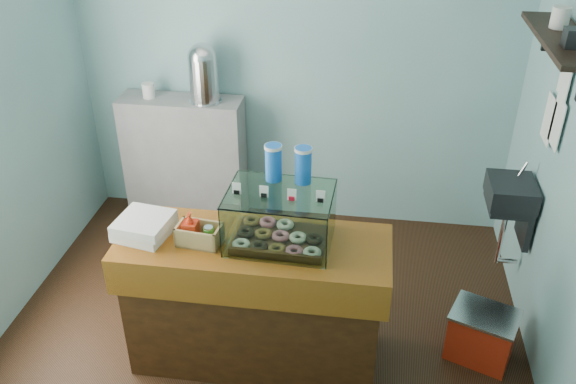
% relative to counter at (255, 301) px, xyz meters
% --- Properties ---
extents(ground, '(3.50, 3.50, 0.00)m').
position_rel_counter_xyz_m(ground, '(0.00, 0.25, -0.46)').
color(ground, black).
rests_on(ground, ground).
extents(room_shell, '(3.54, 3.04, 2.82)m').
position_rel_counter_xyz_m(room_shell, '(0.03, 0.26, 1.25)').
color(room_shell, '#73A2A8').
rests_on(room_shell, ground).
extents(counter, '(1.60, 0.60, 0.90)m').
position_rel_counter_xyz_m(counter, '(0.00, 0.00, 0.00)').
color(counter, '#46230D').
rests_on(counter, ground).
extents(back_shelf, '(1.00, 0.32, 1.10)m').
position_rel_counter_xyz_m(back_shelf, '(-0.90, 1.57, 0.09)').
color(back_shelf, gray).
rests_on(back_shelf, ground).
extents(display_case, '(0.61, 0.46, 0.55)m').
position_rel_counter_xyz_m(display_case, '(0.15, 0.06, 0.62)').
color(display_case, black).
rests_on(display_case, counter).
extents(condiment_crate, '(0.27, 0.18, 0.20)m').
position_rel_counter_xyz_m(condiment_crate, '(-0.31, -0.05, 0.51)').
color(condiment_crate, tan).
rests_on(condiment_crate, counter).
extents(pastry_boxes, '(0.35, 0.35, 0.12)m').
position_rel_counter_xyz_m(pastry_boxes, '(-0.65, -0.01, 0.50)').
color(pastry_boxes, silver).
rests_on(pastry_boxes, counter).
extents(coffee_urn, '(0.26, 0.26, 0.47)m').
position_rel_counter_xyz_m(coffee_urn, '(-0.68, 1.56, 0.89)').
color(coffee_urn, silver).
rests_on(coffee_urn, back_shelf).
extents(red_cooler, '(0.49, 0.43, 0.36)m').
position_rel_counter_xyz_m(red_cooler, '(1.43, 0.20, -0.28)').
color(red_cooler, red).
rests_on(red_cooler, ground).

